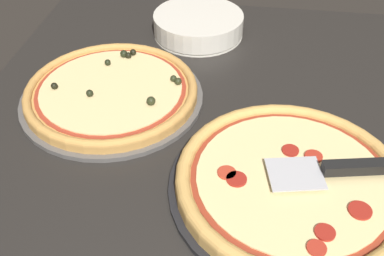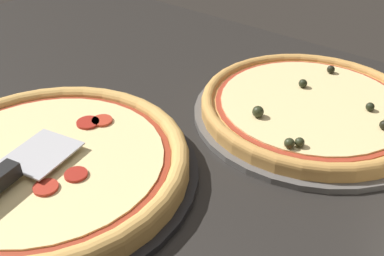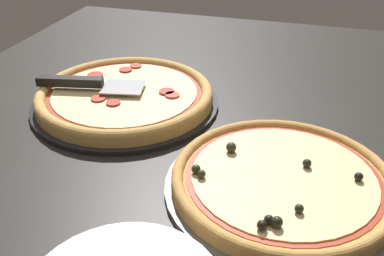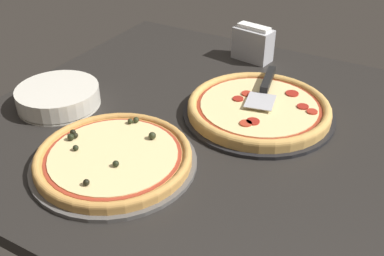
% 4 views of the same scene
% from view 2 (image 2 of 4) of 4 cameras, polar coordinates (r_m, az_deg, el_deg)
% --- Properties ---
extents(ground_plane, '(1.43, 1.14, 0.04)m').
position_cam_2_polar(ground_plane, '(0.72, -11.89, -3.32)').
color(ground_plane, black).
extents(pizza_pan_front, '(0.42, 0.42, 0.01)m').
position_cam_2_polar(pizza_pan_front, '(0.66, -17.60, -5.65)').
color(pizza_pan_front, black).
rests_on(pizza_pan_front, ground_plane).
extents(pizza_front, '(0.39, 0.39, 0.03)m').
position_cam_2_polar(pizza_front, '(0.65, -17.92, -4.17)').
color(pizza_front, tan).
rests_on(pizza_front, pizza_pan_front).
extents(pizza_pan_back, '(0.39, 0.39, 0.01)m').
position_cam_2_polar(pizza_pan_back, '(0.78, 14.69, 1.71)').
color(pizza_pan_back, '#565451').
rests_on(pizza_pan_back, ground_plane).
extents(pizza_back, '(0.37, 0.37, 0.04)m').
position_cam_2_polar(pizza_back, '(0.77, 14.89, 2.83)').
color(pizza_back, '#C68E47').
rests_on(pizza_back, pizza_pan_back).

